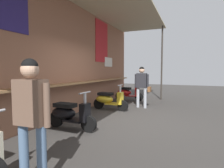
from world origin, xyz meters
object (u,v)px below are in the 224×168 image
scooter_black (69,114)px  scooter_red (128,93)px  shopper_with_handbag (142,83)px  scooter_yellow (108,100)px  shopper_browsing (31,109)px

scooter_black → scooter_red: 4.78m
scooter_red → shopper_with_handbag: size_ratio=0.86×
scooter_black → scooter_yellow: 2.45m
scooter_red → scooter_black: bearing=-91.5°
scooter_red → shopper_browsing: bearing=-83.6°
shopper_with_handbag → shopper_browsing: shopper_with_handbag is taller
shopper_with_handbag → shopper_browsing: 5.40m
scooter_red → shopper_with_handbag: 1.90m
scooter_red → shopper_with_handbag: bearing=-55.2°
scooter_black → scooter_red: (4.78, 0.00, 0.00)m
shopper_with_handbag → shopper_browsing: bearing=179.6°
scooter_black → shopper_browsing: bearing=-63.3°
scooter_black → scooter_red: same height
shopper_with_handbag → shopper_browsing: (-5.40, 0.11, 0.01)m
shopper_browsing → shopper_with_handbag: bearing=175.7°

